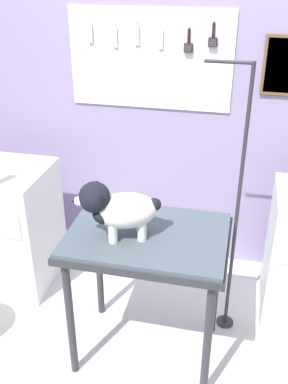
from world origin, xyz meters
name	(u,v)px	position (x,y,z in m)	size (l,w,h in m)	color
ground	(123,374)	(0.00, 0.00, -0.02)	(4.40, 4.00, 0.04)	silver
rear_wall_panel	(168,112)	(0.00, 1.28, 1.16)	(4.00, 0.11, 2.30)	#9484B0
grooming_table	(147,248)	(0.10, 0.20, 0.75)	(0.86, 0.62, 0.85)	#2D2D33
grooming_arm	(235,220)	(0.54, 0.53, 0.79)	(0.30, 0.11, 1.69)	#2D2D33
dog	(117,208)	(-0.04, 0.13, 1.01)	(0.43, 0.30, 0.32)	white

